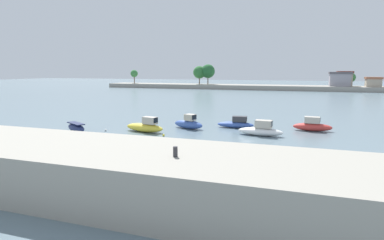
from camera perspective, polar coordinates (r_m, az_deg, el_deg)
The scene contains 13 objects.
ground_plane at distance 26.86m, azimuth -0.26°, elevation -6.24°, with size 400.00×400.00×0.00m, color slate.
seawall_embankment at distance 17.99m, azimuth -10.44°, elevation -9.51°, with size 75.57×7.04×2.77m, color #9E998C.
mooring_bollard at distance 15.88m, azimuth -3.00°, elevation -5.67°, with size 0.23×0.23×0.51m, color #2D2D33.
moored_boat_0 at distance 38.78m, azimuth -19.98°, elevation -1.28°, with size 3.73×2.70×1.06m.
moored_boat_1 at distance 36.93m, azimuth -8.35°, elevation -1.18°, with size 5.16×2.44×1.78m.
moored_boat_2 at distance 38.59m, azimuth -0.60°, elevation -0.62°, with size 4.31×2.62×1.77m.
moored_boat_3 at distance 39.55m, azimuth 7.90°, elevation -0.64°, with size 4.53×1.69×1.43m.
moored_boat_4 at distance 35.27m, azimuth 12.22°, elevation -1.77°, with size 4.98×1.93×1.69m.
moored_boat_5 at distance 39.65m, azimuth 20.69°, elevation -0.96°, with size 4.35×1.49×1.66m.
mooring_buoy_0 at distance 34.29m, azimuth -5.11°, elevation -2.71°, with size 0.26×0.26×0.26m, color yellow.
mooring_buoy_2 at distance 39.85m, azimuth -26.10°, elevation -1.85°, with size 0.41×0.41×0.41m, color red.
mooring_buoy_3 at distance 38.34m, azimuth -15.16°, elevation -1.75°, with size 0.26×0.26×0.26m, color white.
distant_shoreline at distance 118.21m, azimuth 16.00°, elevation 6.08°, with size 130.38×10.91×9.13m.
Camera 1 is at (8.42, -24.52, 7.03)m, focal length 29.88 mm.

